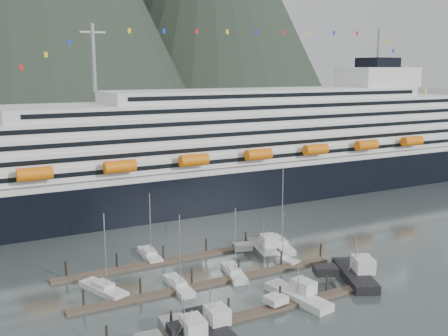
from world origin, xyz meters
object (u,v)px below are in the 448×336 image
(sailboat_h, at_px, (279,259))
(trawler_c, at_px, (297,295))
(sailboat_a, at_px, (103,290))
(trawler_e, at_px, (263,248))
(sailboat_g, at_px, (280,245))
(sailboat_b, at_px, (179,286))
(trawler_d, at_px, (354,274))
(cruise_ship, at_px, (240,155))
(sailboat_c, at_px, (234,273))
(trawler_b, at_px, (209,326))
(sailboat_f, at_px, (150,255))

(sailboat_h, height_order, trawler_c, sailboat_h)
(sailboat_a, height_order, trawler_e, sailboat_a)
(sailboat_g, xyz_separation_m, trawler_c, (-11.70, -22.35, 0.37))
(sailboat_b, xyz_separation_m, trawler_d, (28.24, -10.64, 0.59))
(sailboat_b, distance_m, trawler_d, 30.18)
(trawler_e, bearing_deg, cruise_ship, -10.91)
(sailboat_c, xyz_separation_m, trawler_c, (3.85, -13.55, 0.41))
(sailboat_b, distance_m, sailboat_g, 27.95)
(cruise_ship, relative_size, sailboat_h, 20.71)
(sailboat_g, distance_m, trawler_d, 20.11)
(sailboat_h, bearing_deg, trawler_b, 110.42)
(sailboat_g, bearing_deg, trawler_c, 167.55)
(sailboat_a, relative_size, sailboat_b, 1.06)
(sailboat_h, height_order, trawler_b, sailboat_h)
(cruise_ship, bearing_deg, trawler_d, -101.20)
(sailboat_b, distance_m, trawler_e, 22.80)
(trawler_b, distance_m, trawler_d, 30.81)
(cruise_ship, xyz_separation_m, trawler_c, (-25.79, -63.83, -11.21))
(trawler_d, bearing_deg, cruise_ship, 11.83)
(sailboat_a, relative_size, sailboat_h, 1.38)
(sailboat_c, distance_m, trawler_e, 12.92)
(trawler_c, bearing_deg, sailboat_g, -36.62)
(trawler_c, relative_size, trawler_d, 0.89)
(trawler_b, bearing_deg, sailboat_h, -50.56)
(sailboat_h, relative_size, trawler_d, 0.71)
(sailboat_h, distance_m, trawler_b, 30.18)
(cruise_ship, distance_m, sailboat_c, 59.51)
(trawler_b, height_order, trawler_c, trawler_b)
(sailboat_g, distance_m, trawler_c, 25.23)
(sailboat_c, distance_m, sailboat_f, 18.33)
(sailboat_h, bearing_deg, sailboat_a, 70.17)
(cruise_ship, height_order, sailboat_c, cruise_ship)
(trawler_b, relative_size, trawler_c, 0.89)
(sailboat_b, bearing_deg, sailboat_a, 72.67)
(sailboat_g, relative_size, trawler_b, 1.54)
(sailboat_a, relative_size, sailboat_f, 1.05)
(sailboat_c, xyz_separation_m, trawler_d, (17.47, -11.21, 0.59))
(trawler_b, height_order, trawler_e, trawler_e)
(trawler_d, bearing_deg, sailboat_b, 92.39)
(sailboat_b, distance_m, sailboat_f, 15.92)
(sailboat_g, relative_size, trawler_c, 1.38)
(sailboat_c, relative_size, trawler_d, 0.90)
(trawler_e, bearing_deg, sailboat_g, -61.16)
(sailboat_f, relative_size, trawler_d, 0.94)
(sailboat_b, relative_size, trawler_b, 1.16)
(trawler_b, bearing_deg, trawler_c, -78.93)
(cruise_ship, relative_size, sailboat_g, 12.04)
(trawler_d, bearing_deg, sailboat_c, 80.34)
(sailboat_h, bearing_deg, cruise_ship, -38.47)
(sailboat_b, bearing_deg, trawler_b, 175.08)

